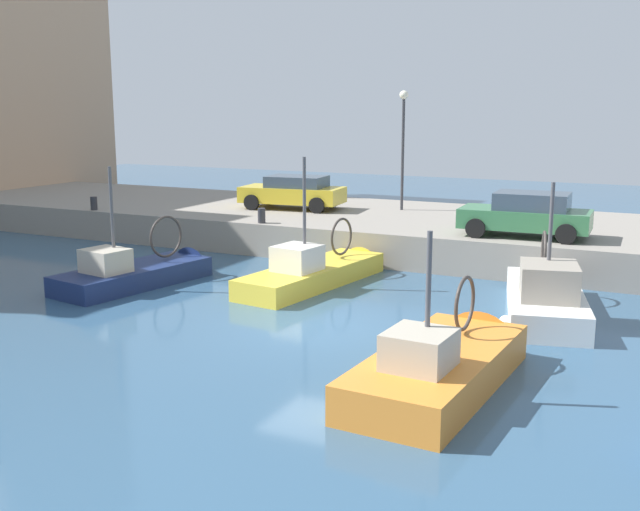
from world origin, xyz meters
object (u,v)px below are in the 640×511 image
at_px(fishing_boat_orange, 445,378).
at_px(fishing_boat_navy, 144,280).
at_px(fishing_boat_yellow, 319,279).
at_px(fishing_boat_white, 544,306).
at_px(mooring_bollard_mid, 262,216).
at_px(quay_streetlamp, 403,130).
at_px(parked_car_green, 527,214).
at_px(mooring_bollard_north, 94,203).
at_px(parked_car_yellow, 293,192).

height_order(fishing_boat_orange, fishing_boat_navy, fishing_boat_navy).
xyz_separation_m(fishing_boat_yellow, fishing_boat_white, (-0.37, -6.90, 0.04)).
bearing_deg(mooring_bollard_mid, fishing_boat_navy, 169.37).
distance_m(fishing_boat_navy, quay_streetlamp, 12.77).
distance_m(fishing_boat_orange, fishing_boat_white, 6.31).
bearing_deg(parked_car_green, mooring_bollard_north, 94.28).
bearing_deg(mooring_bollard_north, mooring_bollard_mid, -90.00).
xyz_separation_m(parked_car_yellow, mooring_bollard_mid, (-3.94, -0.78, -0.44)).
height_order(parked_car_green, parked_car_yellow, parked_car_green).
bearing_deg(fishing_boat_white, quay_streetlamp, 39.10).
bearing_deg(mooring_bollard_north, fishing_boat_white, -100.40).
bearing_deg(mooring_bollard_north, fishing_boat_yellow, -104.54).
distance_m(fishing_boat_white, parked_car_yellow, 13.82).
bearing_deg(mooring_bollard_mid, mooring_bollard_north, 90.00).
relative_size(parked_car_green, mooring_bollard_mid, 7.67).
bearing_deg(mooring_bollard_mid, quay_streetlamp, -30.85).
height_order(mooring_bollard_mid, mooring_bollard_north, same).
height_order(fishing_boat_orange, mooring_bollard_north, fishing_boat_orange).
height_order(fishing_boat_white, parked_car_green, fishing_boat_white).
distance_m(fishing_boat_orange, mooring_bollard_mid, 13.94).
bearing_deg(fishing_boat_orange, mooring_bollard_north, 61.58).
relative_size(parked_car_green, mooring_bollard_north, 7.67).
bearing_deg(parked_car_yellow, fishing_boat_navy, 178.46).
bearing_deg(mooring_bollard_mid, parked_car_yellow, 11.21).
bearing_deg(quay_streetlamp, parked_car_yellow, 112.34).
height_order(parked_car_green, mooring_bollard_mid, parked_car_green).
bearing_deg(fishing_boat_orange, fishing_boat_navy, 69.09).
bearing_deg(fishing_boat_yellow, mooring_bollard_mid, 51.45).
relative_size(fishing_boat_navy, mooring_bollard_north, 10.92).
distance_m(fishing_boat_navy, parked_car_yellow, 9.63).
bearing_deg(fishing_boat_white, fishing_boat_orange, 172.33).
height_order(parked_car_yellow, mooring_bollard_mid, parked_car_yellow).
xyz_separation_m(fishing_boat_navy, fishing_boat_white, (2.07, -11.80, 0.05)).
bearing_deg(parked_car_yellow, parked_car_green, -104.72).
relative_size(fishing_boat_yellow, mooring_bollard_north, 12.55).
xyz_separation_m(parked_car_green, mooring_bollard_north, (-1.29, 17.29, -0.47)).
relative_size(mooring_bollard_mid, mooring_bollard_north, 1.00).
height_order(fishing_boat_navy, parked_car_yellow, fishing_boat_navy).
relative_size(fishing_boat_yellow, parked_car_yellow, 1.57).
distance_m(fishing_boat_orange, fishing_boat_yellow, 8.98).
relative_size(fishing_boat_navy, parked_car_green, 1.42).
bearing_deg(mooring_bollard_north, quay_streetlamp, -63.59).
distance_m(fishing_boat_orange, mooring_bollard_north, 20.42).
xyz_separation_m(fishing_boat_navy, mooring_bollard_mid, (5.51, -1.03, 1.38)).
bearing_deg(fishing_boat_orange, parked_car_yellow, 38.12).
bearing_deg(quay_streetlamp, mooring_bollard_mid, 149.15).
xyz_separation_m(fishing_boat_white, parked_car_yellow, (7.39, 11.54, 1.76)).
bearing_deg(fishing_boat_yellow, parked_car_green, -51.19).
distance_m(parked_car_yellow, quay_streetlamp, 5.16).
bearing_deg(mooring_bollard_north, fishing_boat_navy, -128.36).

